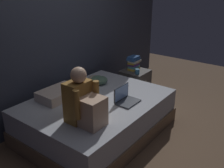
{
  "coord_description": "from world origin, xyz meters",
  "views": [
    {
      "loc": [
        -2.58,
        -1.77,
        2.04
      ],
      "look_at": [
        -0.11,
        0.1,
        0.77
      ],
      "focal_mm": 40.69,
      "sensor_mm": 36.0,
      "label": 1
    }
  ],
  "objects_px": {
    "nightstand": "(135,84)",
    "clothes_pile": "(97,80)",
    "laptop": "(125,98)",
    "mug": "(137,72)",
    "pillow": "(59,93)",
    "bed": "(97,116)",
    "book_stack": "(134,63)",
    "person_sitting": "(84,102)"
  },
  "relations": [
    {
      "from": "bed",
      "to": "person_sitting",
      "type": "bearing_deg",
      "value": -152.86
    },
    {
      "from": "bed",
      "to": "clothes_pile",
      "type": "height_order",
      "value": "clothes_pile"
    },
    {
      "from": "laptop",
      "to": "person_sitting",
      "type": "bearing_deg",
      "value": 173.33
    },
    {
      "from": "bed",
      "to": "laptop",
      "type": "height_order",
      "value": "laptop"
    },
    {
      "from": "laptop",
      "to": "bed",
      "type": "bearing_deg",
      "value": 115.52
    },
    {
      "from": "book_stack",
      "to": "mug",
      "type": "height_order",
      "value": "book_stack"
    },
    {
      "from": "person_sitting",
      "to": "laptop",
      "type": "relative_size",
      "value": 2.05
    },
    {
      "from": "laptop",
      "to": "book_stack",
      "type": "distance_m",
      "value": 1.32
    },
    {
      "from": "bed",
      "to": "pillow",
      "type": "distance_m",
      "value": 0.62
    },
    {
      "from": "book_stack",
      "to": "laptop",
      "type": "bearing_deg",
      "value": -152.06
    },
    {
      "from": "clothes_pile",
      "to": "bed",
      "type": "bearing_deg",
      "value": -140.98
    },
    {
      "from": "pillow",
      "to": "clothes_pile",
      "type": "height_order",
      "value": "pillow"
    },
    {
      "from": "nightstand",
      "to": "person_sitting",
      "type": "relative_size",
      "value": 0.81
    },
    {
      "from": "nightstand",
      "to": "book_stack",
      "type": "relative_size",
      "value": 2.16
    },
    {
      "from": "person_sitting",
      "to": "laptop",
      "type": "height_order",
      "value": "person_sitting"
    },
    {
      "from": "book_stack",
      "to": "person_sitting",
      "type": "bearing_deg",
      "value": -164.12
    },
    {
      "from": "nightstand",
      "to": "clothes_pile",
      "type": "bearing_deg",
      "value": 168.83
    },
    {
      "from": "mug",
      "to": "clothes_pile",
      "type": "height_order",
      "value": "clothes_pile"
    },
    {
      "from": "pillow",
      "to": "mug",
      "type": "height_order",
      "value": "pillow"
    },
    {
      "from": "mug",
      "to": "clothes_pile",
      "type": "relative_size",
      "value": 0.28
    },
    {
      "from": "laptop",
      "to": "pillow",
      "type": "relative_size",
      "value": 0.57
    },
    {
      "from": "clothes_pile",
      "to": "pillow",
      "type": "bearing_deg",
      "value": 173.14
    },
    {
      "from": "mug",
      "to": "clothes_pile",
      "type": "distance_m",
      "value": 0.78
    },
    {
      "from": "pillow",
      "to": "mug",
      "type": "bearing_deg",
      "value": -14.55
    },
    {
      "from": "laptop",
      "to": "clothes_pile",
      "type": "xyz_separation_m",
      "value": [
        0.28,
        0.72,
        0.01
      ]
    },
    {
      "from": "person_sitting",
      "to": "book_stack",
      "type": "height_order",
      "value": "person_sitting"
    },
    {
      "from": "bed",
      "to": "mug",
      "type": "bearing_deg",
      "value": 3.66
    },
    {
      "from": "nightstand",
      "to": "mug",
      "type": "relative_size",
      "value": 5.89
    },
    {
      "from": "nightstand",
      "to": "pillow",
      "type": "xyz_separation_m",
      "value": [
        -1.58,
        0.26,
        0.32
      ]
    },
    {
      "from": "laptop",
      "to": "mug",
      "type": "relative_size",
      "value": 3.56
    },
    {
      "from": "mug",
      "to": "pillow",
      "type": "bearing_deg",
      "value": 165.45
    },
    {
      "from": "pillow",
      "to": "person_sitting",
      "type": "bearing_deg",
      "value": -109.97
    },
    {
      "from": "laptop",
      "to": "mug",
      "type": "distance_m",
      "value": 1.09
    },
    {
      "from": "person_sitting",
      "to": "mug",
      "type": "xyz_separation_m",
      "value": [
        1.71,
        0.35,
        -0.19
      ]
    },
    {
      "from": "person_sitting",
      "to": "pillow",
      "type": "xyz_separation_m",
      "value": [
        0.26,
        0.73,
        -0.19
      ]
    },
    {
      "from": "nightstand",
      "to": "mug",
      "type": "distance_m",
      "value": 0.36
    },
    {
      "from": "book_stack",
      "to": "clothes_pile",
      "type": "relative_size",
      "value": 0.75
    },
    {
      "from": "laptop",
      "to": "book_stack",
      "type": "xyz_separation_m",
      "value": [
        1.16,
        0.62,
        0.09
      ]
    },
    {
      "from": "person_sitting",
      "to": "clothes_pile",
      "type": "bearing_deg",
      "value": 32.94
    },
    {
      "from": "bed",
      "to": "book_stack",
      "type": "bearing_deg",
      "value": 10.87
    },
    {
      "from": "nightstand",
      "to": "person_sitting",
      "type": "xyz_separation_m",
      "value": [
        -1.84,
        -0.47,
        0.5
      ]
    },
    {
      "from": "bed",
      "to": "nightstand",
      "type": "distance_m",
      "value": 1.31
    }
  ]
}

